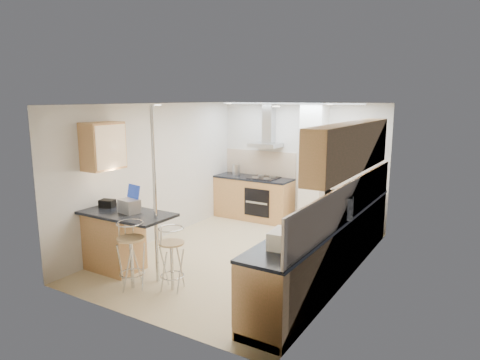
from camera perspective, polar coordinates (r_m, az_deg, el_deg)
The scene contains 16 objects.
ground at distance 7.23m, azimuth 0.17°, elevation -10.15°, with size 4.80×4.80×0.00m, color beige.
room_shell at distance 6.99m, azimuth 4.04°, elevation 2.21°, with size 3.64×4.84×2.51m.
right_counter at distance 6.47m, azimuth 11.77°, elevation -8.60°, with size 0.63×4.40×0.92m.
back_counter at distance 9.29m, azimuth 1.82°, elevation -2.38°, with size 1.70×0.63×0.92m.
peninsula at distance 6.66m, azimuth -14.86°, elevation -8.04°, with size 1.47×0.72×0.94m.
microwave at distance 6.32m, azimuth 13.00°, elevation -3.24°, with size 0.59×0.40×0.33m, color white.
laptop at distance 6.46m, azimuth -14.54°, elevation -3.38°, with size 0.29×0.22×0.20m, color #96999D.
bag at distance 6.88m, azimuth -17.27°, elevation -3.00°, with size 0.22×0.16×0.12m, color black.
bar_stool_near at distance 6.13m, azimuth -14.29°, elevation -9.69°, with size 0.39×0.39×0.95m, color tan, non-canonical shape.
bar_stool_end at distance 5.98m, azimuth -9.07°, elevation -10.31°, with size 0.36×0.36×0.89m, color tan, non-canonical shape.
jar_a at distance 6.55m, azimuth 12.91°, elevation -3.34°, with size 0.12×0.12×0.19m, color white.
jar_b at distance 7.70m, azimuth 15.23°, elevation -1.43°, with size 0.11×0.11×0.17m, color white.
jar_c at distance 5.47m, azimuth 8.27°, elevation -5.97°, with size 0.14×0.14×0.20m, color beige.
jar_d at distance 5.45m, azimuth 7.76°, elevation -6.33°, with size 0.10×0.10×0.14m, color white.
bread_bin at distance 4.91m, azimuth 5.96°, elevation -7.88°, with size 0.30×0.38×0.20m, color white.
kettle at distance 9.43m, azimuth -0.54°, elevation 1.40°, with size 0.16×0.16×0.23m, color #B1B3B5.
Camera 1 is at (3.47, -5.78, 2.60)m, focal length 32.00 mm.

